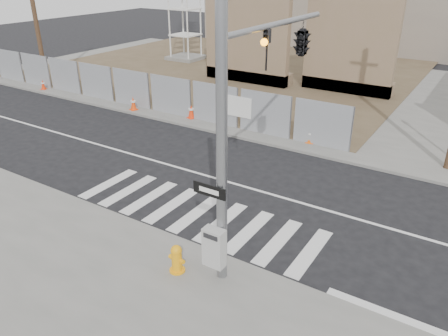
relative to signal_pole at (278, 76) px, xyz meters
The scene contains 12 objects.
ground 5.77m from the signal_pole, 140.66° to the left, with size 100.00×100.00×0.00m, color black.
sidewalk_far 16.91m from the signal_pole, 98.84° to the left, with size 50.00×20.00×0.12m, color slate.
signal_pole is the anchor object (origin of this frame).
chain_link_fence 14.80m from the signal_pole, 150.58° to the left, with size 24.60×0.04×2.00m, color gray.
concrete_wall_left 17.92m from the signal_pole, 122.11° to the left, with size 6.00×1.30×8.00m.
concrete_wall_right 16.46m from the signal_pole, 100.52° to the left, with size 5.50×1.30×8.00m.
utility_pole_left 21.84m from the signal_pole, 159.79° to the left, with size 1.60×0.28×10.00m.
fire_hydrant 5.46m from the signal_pole, 108.67° to the right, with size 0.50×0.50×0.79m.
traffic_cone_a 21.07m from the signal_pole, 161.40° to the left, with size 0.43×0.43×0.63m.
traffic_cone_b 14.04m from the signal_pole, 151.01° to the left, with size 0.49×0.49×0.74m.
traffic_cone_c 11.62m from the signal_pole, 139.22° to the left, with size 0.45×0.45×0.74m.
traffic_cone_d 8.51m from the signal_pole, 102.75° to the left, with size 0.40×0.40×0.68m.
Camera 1 is at (7.40, -12.43, 7.50)m, focal length 35.00 mm.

